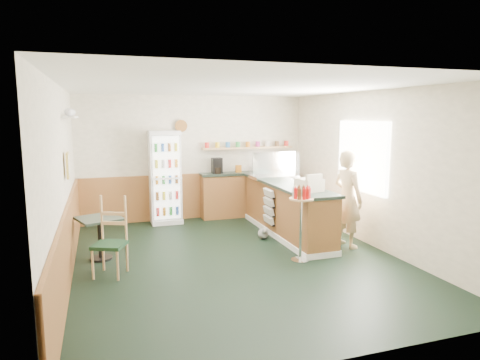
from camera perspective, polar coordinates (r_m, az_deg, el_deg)
name	(u,v)px	position (r m, az deg, el deg)	size (l,w,h in m)	color
ground	(236,260)	(6.94, -0.49, -10.56)	(6.00, 6.00, 0.00)	black
room_envelope	(210,160)	(7.23, -4.00, 2.62)	(5.04, 6.02, 2.72)	#EFE4CC
service_counter	(286,211)	(8.25, 6.19, -4.16)	(0.68, 3.01, 1.01)	#A66B35
back_counter	(248,192)	(9.74, 1.12, -1.59)	(2.24, 0.42, 1.69)	#A66B35
drinks_fridge	(165,177)	(9.17, -9.95, 0.35)	(0.65, 0.54, 1.96)	white
display_case	(274,165)	(8.67, 4.57, 1.94)	(0.93, 0.48, 0.53)	silver
cash_register	(309,185)	(7.32, 9.22, -0.64)	(0.36, 0.38, 0.21)	beige
shopkeeper	(348,199)	(7.63, 14.19, -2.46)	(0.56, 0.41, 1.69)	tan
condiment_stand	(301,211)	(6.73, 8.16, -4.06)	(0.38, 0.38, 1.18)	silver
newspaper_rack	(269,207)	(8.09, 3.86, -3.60)	(0.09, 0.42, 0.67)	black
cafe_table	(100,230)	(7.16, -18.20, -6.35)	(0.80, 0.80, 0.69)	black
cafe_chair	(109,234)	(6.48, -17.07, -6.87)	(0.56, 0.56, 1.13)	black
dog_doorstop	(263,233)	(8.01, 3.14, -7.07)	(0.20, 0.26, 0.24)	gray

